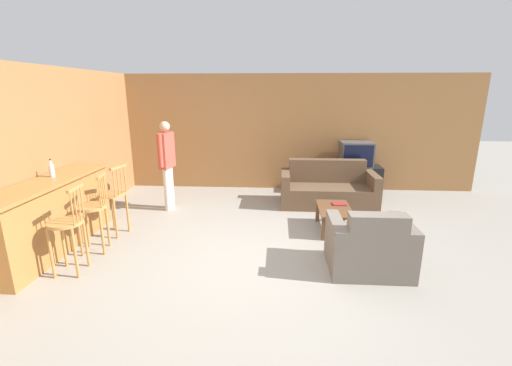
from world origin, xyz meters
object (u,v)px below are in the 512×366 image
(bar_chair_far, at_px, (113,198))
(tv_unit, at_px, (354,180))
(bar_chair_near, at_px, (67,228))
(bottle, at_px, (51,169))
(person_by_window, at_px, (167,160))
(coffee_table, at_px, (335,212))
(couch_far, at_px, (328,190))
(tv, at_px, (356,154))
(book_on_table, at_px, (339,204))
(armchair_near, at_px, (369,248))
(bar_chair_mid, at_px, (93,212))

(bar_chair_far, height_order, tv_unit, bar_chair_far)
(bar_chair_near, relative_size, bottle, 4.30)
(person_by_window, bearing_deg, coffee_table, -15.94)
(bottle, bearing_deg, person_by_window, 55.53)
(couch_far, height_order, person_by_window, person_by_window)
(tv_unit, xyz_separation_m, bottle, (-4.92, -2.97, 0.85))
(tv_unit, bearing_deg, bottle, -148.89)
(bar_chair_far, height_order, person_by_window, person_by_window)
(tv, height_order, bottle, bottle)
(book_on_table, height_order, person_by_window, person_by_window)
(bar_chair_far, relative_size, coffee_table, 1.27)
(bar_chair_near, xyz_separation_m, coffee_table, (3.51, 1.57, -0.27))
(tv_unit, height_order, bottle, bottle)
(bar_chair_near, distance_m, bar_chair_far, 1.21)
(armchair_near, relative_size, coffee_table, 1.12)
(bar_chair_mid, bearing_deg, couch_far, 32.86)
(bar_chair_mid, height_order, bottle, bottle)
(bar_chair_far, xyz_separation_m, book_on_table, (3.61, 0.54, -0.20))
(bar_chair_near, distance_m, coffee_table, 3.86)
(tv_unit, distance_m, tv, 0.58)
(tv_unit, bearing_deg, person_by_window, -160.77)
(tv_unit, bearing_deg, book_on_table, -108.50)
(bar_chair_near, bearing_deg, bar_chair_mid, 90.03)
(couch_far, xyz_separation_m, bottle, (-4.22, -2.14, 0.85))
(armchair_near, bearing_deg, tv_unit, 81.19)
(bar_chair_near, distance_m, couch_far, 4.64)
(bar_chair_near, xyz_separation_m, armchair_near, (3.75, 0.29, -0.28))
(bottle, distance_m, book_on_table, 4.42)
(couch_far, xyz_separation_m, coffee_table, (-0.08, -1.35, 0.01))
(bar_chair_far, distance_m, armchair_near, 3.87)
(bar_chair_mid, xyz_separation_m, book_on_table, (3.61, 1.14, -0.20))
(bar_chair_mid, bearing_deg, tv, 36.32)
(bar_chair_far, distance_m, bottle, 0.95)
(tv, bearing_deg, tv_unit, 90.00)
(coffee_table, bearing_deg, person_by_window, 164.06)
(bar_chair_mid, distance_m, person_by_window, 1.93)
(bottle, xyz_separation_m, person_by_window, (1.13, 1.65, -0.19))
(bar_chair_mid, distance_m, book_on_table, 3.79)
(armchair_near, height_order, coffee_table, armchair_near)
(couch_far, distance_m, tv, 1.23)
(coffee_table, relative_size, book_on_table, 3.86)
(bar_chair_mid, height_order, person_by_window, person_by_window)
(bar_chair_far, distance_m, book_on_table, 3.65)
(couch_far, relative_size, armchair_near, 1.88)
(bar_chair_mid, distance_m, tv_unit, 5.33)
(couch_far, xyz_separation_m, book_on_table, (0.02, -1.18, 0.09))
(book_on_table, bearing_deg, tv, 71.47)
(book_on_table, bearing_deg, bar_chair_mid, -162.50)
(bar_chair_near, distance_m, bar_chair_mid, 0.60)
(armchair_near, relative_size, tv_unit, 0.87)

